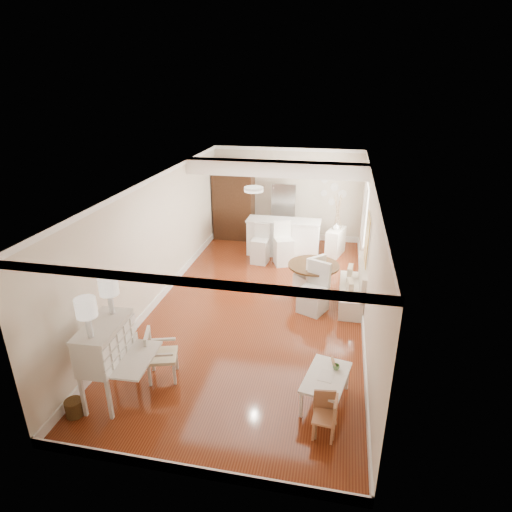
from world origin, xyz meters
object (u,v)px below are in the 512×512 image
(kids_chair_c, at_px, (325,415))
(fridge, at_px, (295,214))
(slip_chair_near, at_px, (313,288))
(bar_stool_left, at_px, (260,244))
(gustavian_armchair, at_px, (162,355))
(slip_chair_far, at_px, (309,275))
(kids_chair_a, at_px, (325,417))
(kids_chair_b, at_px, (325,375))
(pantry_cabinet, at_px, (234,202))
(secretary_bureau, at_px, (108,361))
(sideboard, at_px, (335,242))
(wicker_basket, at_px, (74,408))
(bar_stool_right, at_px, (284,244))
(breakfast_counter, at_px, (283,237))
(dining_table, at_px, (313,280))
(kids_table, at_px, (325,389))

(kids_chair_c, bearing_deg, fridge, 92.77)
(slip_chair_near, distance_m, bar_stool_left, 2.86)
(gustavian_armchair, xyz_separation_m, slip_chair_far, (2.12, 3.42, 0.08))
(kids_chair_a, xyz_separation_m, slip_chair_far, (-0.59, 4.17, 0.20))
(kids_chair_b, xyz_separation_m, pantry_cabinet, (-3.18, 6.69, 0.86))
(pantry_cabinet, bearing_deg, secretary_bureau, -90.76)
(kids_chair_a, relative_size, sideboard, 0.84)
(secretary_bureau, height_order, slip_chair_far, secretary_bureau)
(slip_chair_far, bearing_deg, wicker_basket, 10.45)
(kids_chair_c, bearing_deg, pantry_cabinet, 105.83)
(bar_stool_left, bearing_deg, bar_stool_right, 8.82)
(kids_chair_a, xyz_separation_m, sideboard, (-0.06, 6.86, 0.05))
(secretary_bureau, xyz_separation_m, kids_chair_c, (3.32, -0.11, -0.34))
(kids_chair_c, distance_m, slip_chair_far, 4.17)
(secretary_bureau, height_order, kids_chair_b, secretary_bureau)
(secretary_bureau, xyz_separation_m, pantry_cabinet, (0.10, 7.50, 0.49))
(slip_chair_near, xyz_separation_m, breakfast_counter, (-1.09, 3.09, -0.03))
(slip_chair_far, xyz_separation_m, pantry_cabinet, (-2.63, 3.49, 0.62))
(pantry_cabinet, bearing_deg, fridge, -0.90)
(kids_chair_a, xyz_separation_m, bar_stool_right, (-1.41, 5.88, 0.25))
(breakfast_counter, xyz_separation_m, bar_stool_right, (0.11, -0.70, 0.07))
(wicker_basket, bearing_deg, sideboard, 63.34)
(breakfast_counter, bearing_deg, kids_chair_b, -75.26)
(sideboard, bearing_deg, bar_stool_left, -136.98)
(secretary_bureau, distance_m, kids_chair_c, 3.34)
(slip_chair_near, bearing_deg, bar_stool_right, 136.37)
(secretary_bureau, xyz_separation_m, fridge, (2.00, 7.47, 0.24))
(slip_chair_far, bearing_deg, fridge, -123.26)
(dining_table, distance_m, slip_chair_far, 0.17)
(fridge, bearing_deg, kids_chair_b, -79.15)
(kids_chair_b, bearing_deg, kids_chair_a, -8.42)
(kids_chair_a, distance_m, breakfast_counter, 6.76)
(kids_chair_a, relative_size, kids_chair_c, 1.04)
(bar_stool_right, relative_size, pantry_cabinet, 0.51)
(pantry_cabinet, relative_size, sideboard, 2.88)
(kids_chair_a, bearing_deg, kids_table, -173.31)
(dining_table, bearing_deg, wicker_basket, -125.00)
(breakfast_counter, height_order, bar_stool_left, bar_stool_left)
(secretary_bureau, bearing_deg, slip_chair_far, 52.86)
(sideboard, bearing_deg, kids_chair_c, -73.19)
(dining_table, relative_size, slip_chair_far, 1.09)
(secretary_bureau, height_order, wicker_basket, secretary_bureau)
(breakfast_counter, distance_m, bar_stool_left, 0.90)
(bar_stool_right, bearing_deg, kids_chair_c, -98.67)
(kids_table, distance_m, sideboard, 6.17)
(dining_table, bearing_deg, kids_chair_c, -83.22)
(pantry_cabinet, relative_size, fridge, 1.28)
(wicker_basket, height_order, breakfast_counter, breakfast_counter)
(wicker_basket, relative_size, pantry_cabinet, 0.11)
(dining_table, distance_m, bar_stool_right, 1.92)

